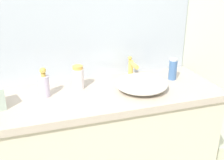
# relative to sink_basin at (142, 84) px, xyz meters

# --- Properties ---
(bathroom_wall_rear) EXTENTS (6.00, 0.06, 2.60)m
(bathroom_wall_rear) POSITION_rel_sink_basin_xyz_m (-0.26, 0.36, 0.37)
(bathroom_wall_rear) COLOR silver
(bathroom_wall_rear) RESTS_ON ground
(vanity_counter) EXTENTS (1.74, 0.55, 0.89)m
(vanity_counter) POSITION_rel_sink_basin_xyz_m (-0.37, 0.04, -0.48)
(vanity_counter) COLOR beige
(vanity_counter) RESTS_ON ground
(wall_mirror_panel) EXTENTS (1.69, 0.01, 0.94)m
(wall_mirror_panel) POSITION_rel_sink_basin_xyz_m (-0.37, 0.32, 0.43)
(wall_mirror_panel) COLOR #B2BCC6
(wall_mirror_panel) RESTS_ON vanity_counter
(sink_basin) EXTENTS (0.33, 0.32, 0.08)m
(sink_basin) POSITION_rel_sink_basin_xyz_m (0.00, 0.00, 0.00)
(sink_basin) COLOR white
(sink_basin) RESTS_ON vanity_counter
(faucet) EXTENTS (0.03, 0.14, 0.16)m
(faucet) POSITION_rel_sink_basin_xyz_m (0.00, 0.17, 0.05)
(faucet) COLOR #DEB451
(faucet) RESTS_ON vanity_counter
(soap_dispenser) EXTENTS (0.06, 0.06, 0.18)m
(soap_dispenser) POSITION_rel_sink_basin_xyz_m (-0.58, 0.09, 0.03)
(soap_dispenser) COLOR silver
(soap_dispenser) RESTS_ON vanity_counter
(lotion_bottle) EXTENTS (0.05, 0.05, 0.15)m
(lotion_bottle) POSITION_rel_sink_basin_xyz_m (0.27, 0.10, 0.03)
(lotion_bottle) COLOR #456CA2
(lotion_bottle) RESTS_ON vanity_counter
(perfume_bottle) EXTENTS (0.07, 0.07, 0.15)m
(perfume_bottle) POSITION_rel_sink_basin_xyz_m (-0.37, 0.14, 0.03)
(perfume_bottle) COLOR white
(perfume_bottle) RESTS_ON vanity_counter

